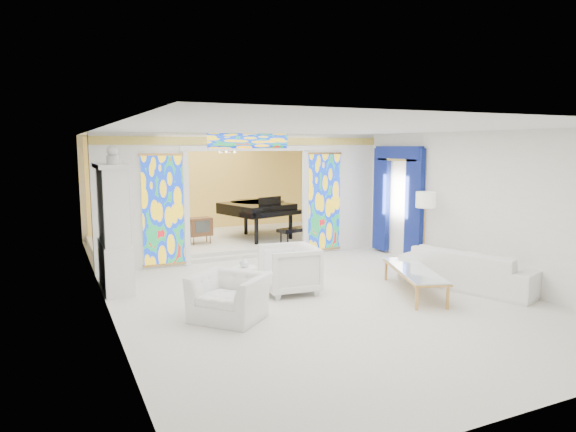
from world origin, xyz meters
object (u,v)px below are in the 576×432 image
armchair_right (289,269)px  grand_piano (258,208)px  china_cabinet (114,228)px  coffee_table (414,271)px  armchair_left (229,297)px  tv_console (200,227)px  sofa (469,268)px

armchair_right → grand_piano: 5.01m
china_cabinet → grand_piano: (4.20, 3.16, -0.19)m
china_cabinet → coffee_table: (4.94, -2.68, -0.75)m
china_cabinet → armchair_left: (1.40, -2.56, -0.81)m
grand_piano → armchair_right: bearing=-121.5°
china_cabinet → armchair_right: (2.88, -1.64, -0.72)m
armchair_left → tv_console: tv_console is taller
armchair_right → sofa: 3.49m
armchair_right → armchair_left: bearing=-52.6°
coffee_table → sofa: bearing=-5.5°
armchair_right → coffee_table: bearing=68.8°
tv_console → china_cabinet: bearing=-133.8°
sofa → grand_piano: bearing=-2.0°
coffee_table → armchair_left: bearing=178.0°
armchair_left → coffee_table: (3.53, -0.12, 0.07)m
china_cabinet → armchair_right: 3.39m
coffee_table → tv_console: size_ratio=3.18×
armchair_left → tv_console: size_ratio=1.62×
china_cabinet → sofa: 6.82m
coffee_table → grand_piano: (-0.74, 5.84, 0.56)m
armchair_right → coffee_table: size_ratio=0.46×
grand_piano → china_cabinet: bearing=-159.1°
armchair_left → coffee_table: 3.54m
china_cabinet → coffee_table: size_ratio=1.27×
grand_piano → armchair_left: bearing=-132.1°
armchair_left → grand_piano: grand_piano is taller
china_cabinet → tv_console: bearing=49.7°
armchair_right → coffee_table: armchair_right is taller
china_cabinet → armchair_left: 3.03m
china_cabinet → sofa: china_cabinet is taller
china_cabinet → tv_console: (2.45, 2.89, -0.55)m
china_cabinet → coffee_table: bearing=-28.5°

